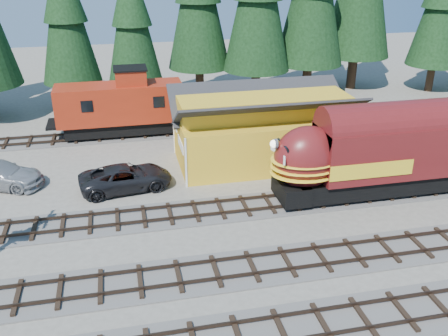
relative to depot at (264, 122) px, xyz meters
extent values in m
plane|color=#6B665B|center=(0.00, -10.50, -2.96)|extent=(120.00, 120.00, 0.00)
cube|color=#4C4947|center=(10.00, -6.50, -2.92)|extent=(68.00, 3.20, 0.08)
cube|color=#38281E|center=(10.00, -7.22, -2.71)|extent=(68.00, 0.08, 0.16)
cube|color=#38281E|center=(10.00, -5.78, -2.71)|extent=(68.00, 0.08, 0.16)
cube|color=#4C4947|center=(-10.00, 7.50, -2.92)|extent=(32.00, 3.20, 0.08)
cube|color=#38281E|center=(-10.00, 6.78, -2.71)|extent=(32.00, 0.08, 0.16)
cube|color=#38281E|center=(-10.00, 8.22, -2.71)|extent=(32.00, 0.08, 0.16)
cube|color=orange|center=(0.00, 0.00, -1.26)|extent=(12.00, 6.00, 3.40)
cube|color=yellow|center=(0.00, 0.00, 1.16)|extent=(11.88, 3.30, 1.44)
cube|color=white|center=(-6.04, -1.00, -0.76)|extent=(0.06, 2.40, 0.60)
cone|color=black|center=(-13.78, 15.99, 5.79)|extent=(5.34, 5.34, 12.16)
cone|color=black|center=(-8.02, 15.45, 5.31)|extent=(5.05, 5.05, 11.50)
cone|color=black|center=(22.73, 14.40, 6.30)|extent=(5.65, 5.65, 12.87)
cube|color=black|center=(7.47, -6.50, -2.06)|extent=(14.84, 2.66, 1.15)
cube|color=maroon|center=(8.30, -6.50, 0.07)|extent=(13.54, 3.12, 3.12)
ellipsoid|color=maroon|center=(0.70, -6.50, -0.03)|extent=(3.96, 3.06, 3.85)
sphere|color=white|center=(-1.36, -6.50, 1.01)|extent=(0.46, 0.46, 0.46)
cube|color=black|center=(-9.73, 7.50, -2.14)|extent=(8.94, 2.31, 0.99)
cube|color=#992510|center=(-9.73, 7.50, -0.15)|extent=(9.94, 2.88, 2.98)
cube|color=#992510|center=(-8.74, 7.50, 1.94)|extent=(2.39, 2.19, 1.19)
imported|color=black|center=(-9.81, -2.45, -2.15)|extent=(6.16, 3.51, 1.62)
camera|label=1|loc=(-9.85, -31.83, 11.49)|focal=40.00mm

